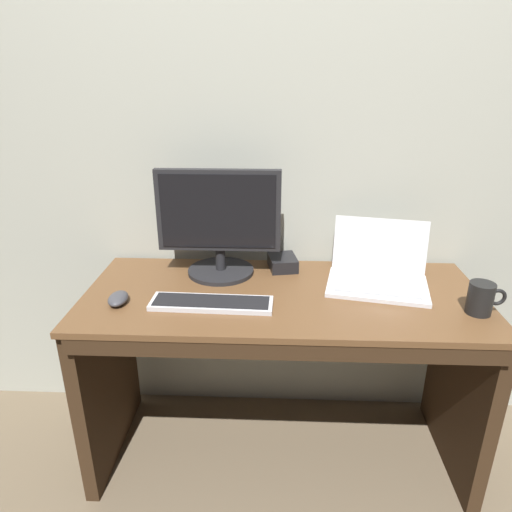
{
  "coord_description": "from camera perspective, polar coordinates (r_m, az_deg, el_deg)",
  "views": [
    {
      "loc": [
        -0.03,
        -1.47,
        1.46
      ],
      "look_at": [
        -0.1,
        0.0,
        0.86
      ],
      "focal_mm": 32.24,
      "sensor_mm": 36.0,
      "label": 1
    }
  ],
  "objects": [
    {
      "name": "laptop_silver",
      "position": [
        1.75,
        14.87,
        -2.29
      ],
      "size": [
        0.4,
        0.35,
        0.22
      ],
      "color": "silver",
      "rests_on": "desk"
    },
    {
      "name": "back_wall",
      "position": [
        1.81,
        3.89,
        25.34
      ],
      "size": [
        4.68,
        0.04,
        3.13
      ],
      "primitive_type": "cube",
      "color": "#9EA093",
      "rests_on": "ground"
    },
    {
      "name": "ground_plane",
      "position": [
        2.07,
        2.89,
        -22.85
      ],
      "size": [
        14.0,
        14.0,
        0.0
      ],
      "primitive_type": "plane",
      "color": "brown"
    },
    {
      "name": "external_monitor",
      "position": [
        1.71,
        -4.62,
        4.17
      ],
      "size": [
        0.46,
        0.25,
        0.41
      ],
      "color": "black",
      "rests_on": "desk"
    },
    {
      "name": "external_drive_box",
      "position": [
        1.83,
        3.46,
        -0.82
      ],
      "size": [
        0.13,
        0.15,
        0.05
      ],
      "primitive_type": "cube",
      "rotation": [
        0.0,
        0.0,
        0.18
      ],
      "color": "black",
      "rests_on": "desk"
    },
    {
      "name": "wired_keyboard",
      "position": [
        1.56,
        -5.54,
        -5.84
      ],
      "size": [
        0.41,
        0.13,
        0.02
      ],
      "color": "#BCBCC1",
      "rests_on": "desk"
    },
    {
      "name": "desk",
      "position": [
        1.76,
        3.19,
        -11.99
      ],
      "size": [
        1.41,
        0.6,
        0.72
      ],
      "color": "brown",
      "rests_on": "ground"
    },
    {
      "name": "computer_mouse",
      "position": [
        1.63,
        -16.73,
        -5.08
      ],
      "size": [
        0.07,
        0.11,
        0.03
      ],
      "primitive_type": "ellipsoid",
      "rotation": [
        0.0,
        0.0,
        0.08
      ],
      "color": "#38383D",
      "rests_on": "desk"
    },
    {
      "name": "coffee_mug",
      "position": [
        1.65,
        26.16,
        -4.73
      ],
      "size": [
        0.12,
        0.08,
        0.11
      ],
      "color": "black",
      "rests_on": "desk"
    }
  ]
}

